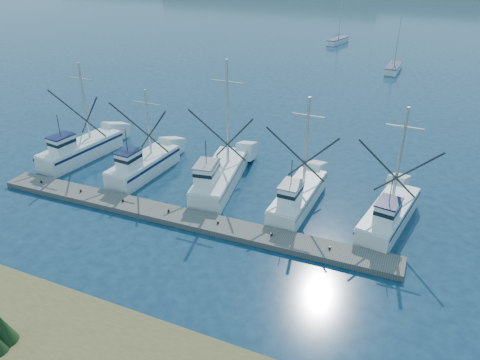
% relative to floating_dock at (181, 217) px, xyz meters
% --- Properties ---
extents(ground, '(500.00, 500.00, 0.00)m').
position_rel_floating_dock_xyz_m(ground, '(6.33, -5.62, -0.21)').
color(ground, '#0D243A').
rests_on(ground, ground).
extents(floating_dock, '(31.52, 2.87, 0.42)m').
position_rel_floating_dock_xyz_m(floating_dock, '(0.00, 0.00, 0.00)').
color(floating_dock, '#605C56').
rests_on(floating_dock, ground).
extents(trawler_fleet, '(31.19, 9.33, 10.18)m').
position_rel_floating_dock_xyz_m(trawler_fleet, '(-0.15, 5.19, 0.75)').
color(trawler_fleet, white).
rests_on(trawler_fleet, ground).
extents(sailboat_near, '(1.84, 6.07, 8.10)m').
position_rel_floating_dock_xyz_m(sailboat_near, '(8.44, 49.71, 0.29)').
color(sailboat_near, white).
rests_on(sailboat_near, ground).
extents(sailboat_far, '(3.03, 6.18, 8.10)m').
position_rel_floating_dock_xyz_m(sailboat_far, '(-4.13, 66.62, 0.29)').
color(sailboat_far, white).
rests_on(sailboat_far, ground).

